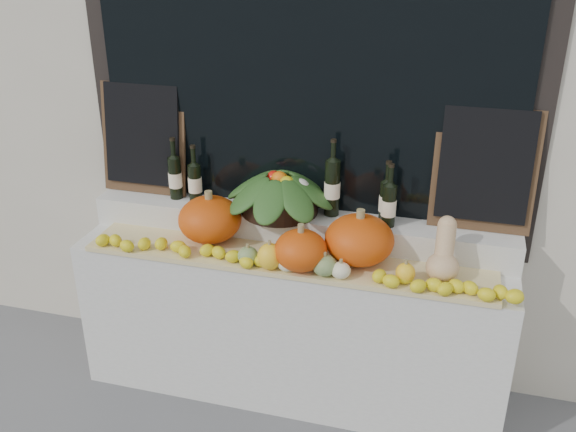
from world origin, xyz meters
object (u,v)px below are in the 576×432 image
at_px(butternut_squash, 444,256).
at_px(pumpkin_right, 359,240).
at_px(pumpkin_left, 210,219).
at_px(produce_bowl, 279,192).
at_px(wine_bottle_tall, 332,187).

bearing_deg(butternut_squash, pumpkin_right, 172.78).
bearing_deg(pumpkin_left, pumpkin_right, -2.00).
bearing_deg(pumpkin_right, pumpkin_left, 178.00).
xyz_separation_m(pumpkin_right, butternut_squash, (0.41, -0.05, -0.00)).
height_order(butternut_squash, produce_bowl, produce_bowl).
relative_size(pumpkin_left, butternut_squash, 1.14).
distance_m(butternut_squash, produce_bowl, 0.92).
bearing_deg(pumpkin_right, wine_bottle_tall, 129.31).
height_order(pumpkin_left, butternut_squash, butternut_squash).
relative_size(pumpkin_right, produce_bowl, 0.55).
height_order(pumpkin_right, wine_bottle_tall, wine_bottle_tall).
xyz_separation_m(pumpkin_left, wine_bottle_tall, (0.61, 0.20, 0.17)).
xyz_separation_m(pumpkin_right, wine_bottle_tall, (-0.19, 0.23, 0.17)).
distance_m(pumpkin_right, butternut_squash, 0.41).
height_order(pumpkin_left, produce_bowl, produce_bowl).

